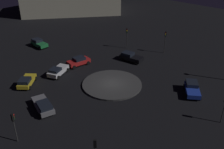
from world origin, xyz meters
name	(u,v)px	position (x,y,z in m)	size (l,w,h in m)	color
ground_plane	(112,85)	(0.00, 0.00, 0.00)	(118.66, 118.66, 0.00)	black
roundabout_island	(112,84)	(0.00, 0.00, 0.13)	(9.19, 9.19, 0.27)	#383838
car_yellow	(26,81)	(9.06, -9.51, 0.73)	(4.24, 4.00, 1.44)	gold
car_white	(58,71)	(3.72, -8.78, 0.77)	(4.46, 3.18, 1.48)	white
car_black	(131,57)	(-8.85, -3.56, 0.78)	(2.62, 4.43, 1.52)	black
car_green	(39,43)	(-1.16, -21.89, 0.82)	(2.04, 3.90, 1.58)	#1E7238
car_red	(79,61)	(-1.09, -9.11, 0.80)	(4.23, 2.53, 1.52)	red
car_blue	(192,88)	(-6.22, 10.15, 0.79)	(4.42, 3.89, 1.51)	#1E38A5
car_grey	(43,105)	(10.99, -2.09, 0.74)	(3.03, 4.88, 1.39)	slate
traffic_light_northeast	(95,149)	(13.18, 10.18, 2.79)	(0.39, 0.37, 3.91)	#2D2D2D
traffic_light_east	(14,122)	(16.34, 0.83, 2.67)	(0.36, 0.31, 3.73)	#2D2D2D
traffic_light_southwest	(127,34)	(-13.01, -8.07, 3.00)	(0.40, 0.37, 4.22)	#2D2D2D
traffic_light_west	(165,38)	(-16.16, -1.06, 3.11)	(0.36, 0.31, 4.38)	#2D2D2D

